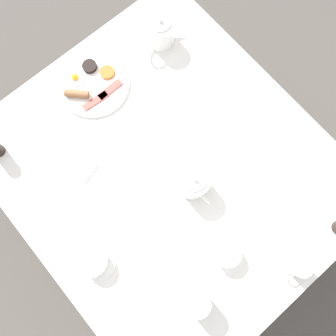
% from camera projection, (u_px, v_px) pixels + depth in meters
% --- Properties ---
extents(ground_plane, '(8.00, 8.00, 0.00)m').
position_uv_depth(ground_plane, '(168.00, 195.00, 1.87)').
color(ground_plane, '#4C4742').
extents(table, '(1.07, 1.22, 0.71)m').
position_uv_depth(table, '(168.00, 172.00, 1.23)').
color(table, silver).
rests_on(table, ground_plane).
extents(breakfast_plate, '(0.27, 0.27, 0.04)m').
position_uv_depth(breakfast_plate, '(92.00, 84.00, 1.24)').
color(breakfast_plate, white).
rests_on(breakfast_plate, table).
extents(teapot_near, '(0.11, 0.20, 0.13)m').
position_uv_depth(teapot_near, '(193.00, 182.00, 1.11)').
color(teapot_near, white).
rests_on(teapot_near, table).
extents(teapot_far, '(0.20, 0.11, 0.13)m').
position_uv_depth(teapot_far, '(160.00, 32.00, 1.23)').
color(teapot_far, white).
rests_on(teapot_far, table).
extents(teacup_with_saucer_left, '(0.14, 0.14, 0.06)m').
position_uv_depth(teacup_with_saucer_left, '(94.00, 262.00, 1.08)').
color(teacup_with_saucer_left, white).
rests_on(teacup_with_saucer_left, table).
extents(teacup_with_saucer_right, '(0.14, 0.14, 0.06)m').
position_uv_depth(teacup_with_saucer_right, '(226.00, 253.00, 1.09)').
color(teacup_with_saucer_right, white).
rests_on(teacup_with_saucer_right, table).
extents(water_glass_tall, '(0.08, 0.08, 0.11)m').
position_uv_depth(water_glass_tall, '(196.00, 302.00, 1.03)').
color(water_glass_tall, white).
rests_on(water_glass_tall, table).
extents(creamer_jug, '(0.09, 0.07, 0.07)m').
position_uv_depth(creamer_jug, '(299.00, 267.00, 1.07)').
color(creamer_jug, white).
rests_on(creamer_jug, table).
extents(napkin_folded, '(0.12, 0.14, 0.01)m').
position_uv_depth(napkin_folded, '(78.00, 165.00, 1.18)').
color(napkin_folded, white).
rests_on(napkin_folded, table).
extents(fork_by_plate, '(0.10, 0.17, 0.00)m').
position_uv_depth(fork_by_plate, '(252.00, 106.00, 1.23)').
color(fork_by_plate, silver).
rests_on(fork_by_plate, table).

